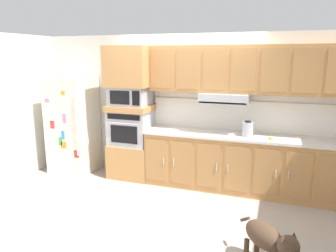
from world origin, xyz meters
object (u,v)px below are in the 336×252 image
at_px(screwdriver, 271,138).
at_px(dog, 269,239).
at_px(electric_kettle, 248,129).
at_px(microwave, 130,96).
at_px(built_in_oven, 131,127).
at_px(refrigerator, 73,125).

height_order(screwdriver, dog, screwdriver).
bearing_deg(screwdriver, electric_kettle, 167.97).
bearing_deg(dog, microwave, -171.75).
xyz_separation_m(microwave, screwdriver, (2.36, -0.12, -0.53)).
xyz_separation_m(screwdriver, electric_kettle, (-0.36, 0.08, 0.10)).
bearing_deg(dog, built_in_oven, -171.75).
relative_size(built_in_oven, microwave, 1.09).
distance_m(refrigerator, microwave, 1.30).
bearing_deg(screwdriver, dog, -88.21).
height_order(screwdriver, electric_kettle, electric_kettle).
xyz_separation_m(electric_kettle, dog, (0.41, -1.89, -0.68)).
relative_size(refrigerator, dog, 2.62).
distance_m(screwdriver, electric_kettle, 0.38).
bearing_deg(electric_kettle, microwave, 178.65).
bearing_deg(electric_kettle, screwdriver, -12.03).
relative_size(refrigerator, electric_kettle, 7.33).
bearing_deg(built_in_oven, screwdriver, -3.00).
distance_m(refrigerator, built_in_oven, 1.17).
distance_m(microwave, dog, 3.29).
xyz_separation_m(refrigerator, electric_kettle, (3.16, 0.02, 0.15)).
relative_size(built_in_oven, screwdriver, 4.31).
xyz_separation_m(refrigerator, microwave, (1.16, 0.07, 0.58)).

